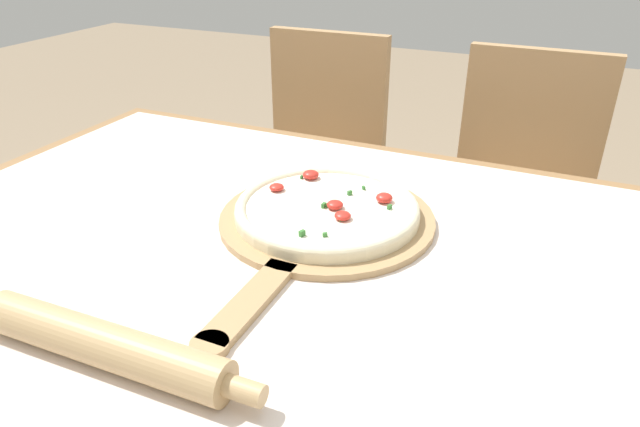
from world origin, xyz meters
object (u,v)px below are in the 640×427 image
pizza_peel (322,224)px  pizza (327,209)px  chair_left (317,159)px  chair_right (517,194)px  rolling_pin (104,345)px

pizza_peel → pizza: bearing=90.1°
pizza → chair_left: bearing=115.7°
pizza_peel → chair_left: size_ratio=0.64×
chair_left → chair_right: bearing=-0.4°
rolling_pin → chair_left: 1.20m
pizza_peel → chair_right: bearing=70.1°
pizza_peel → chair_left: chair_left is taller
chair_left → pizza_peel: bearing=-65.4°
pizza → chair_right: 0.80m
pizza_peel → rolling_pin: rolling_pin is taller
rolling_pin → chair_right: (0.37, 1.15, -0.24)m
rolling_pin → chair_right: 1.23m
pizza → rolling_pin: bearing=-103.0°
pizza → rolling_pin: rolling_pin is taller
pizza → rolling_pin: 0.44m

